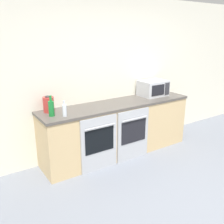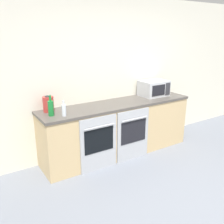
{
  "view_description": "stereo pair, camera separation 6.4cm",
  "coord_description": "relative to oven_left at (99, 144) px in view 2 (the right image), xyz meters",
  "views": [
    {
      "loc": [
        -2.26,
        -1.43,
        2.02
      ],
      "look_at": [
        -0.12,
        1.84,
        0.77
      ],
      "focal_mm": 40.0,
      "sensor_mm": 36.0,
      "label": 1
    },
    {
      "loc": [
        -2.21,
        -1.46,
        2.02
      ],
      "look_at": [
        -0.12,
        1.84,
        0.77
      ],
      "focal_mm": 40.0,
      "sensor_mm": 36.0,
      "label": 2
    }
  ],
  "objects": [
    {
      "name": "kettle",
      "position": [
        -0.57,
        0.47,
        0.59
      ],
      "size": [
        0.16,
        0.16,
        0.24
      ],
      "color": "#B2332D",
      "rests_on": "counter_back"
    },
    {
      "name": "microwave",
      "position": [
        1.39,
        0.39,
        0.61
      ],
      "size": [
        0.49,
        0.37,
        0.28
      ],
      "color": "#B7BABF",
      "rests_on": "counter_back"
    },
    {
      "name": "wall_back",
      "position": [
        0.56,
        0.65,
        0.87
      ],
      "size": [
        10.0,
        0.06,
        2.6
      ],
      "color": "silver",
      "rests_on": "ground_plane"
    },
    {
      "name": "bottle_green",
      "position": [
        -0.6,
        0.27,
        0.59
      ],
      "size": [
        0.08,
        0.08,
        0.29
      ],
      "color": "#19722D",
      "rests_on": "counter_back"
    },
    {
      "name": "bottle_clear",
      "position": [
        -0.45,
        0.17,
        0.56
      ],
      "size": [
        0.06,
        0.06,
        0.23
      ],
      "color": "silver",
      "rests_on": "counter_back"
    },
    {
      "name": "oven_right",
      "position": [
        0.64,
        0.0,
        0.0
      ],
      "size": [
        0.61,
        0.06,
        0.85
      ],
      "color": "#A8AAAF",
      "rests_on": "ground_plane"
    },
    {
      "name": "oven_left",
      "position": [
        0.0,
        0.0,
        0.0
      ],
      "size": [
        0.61,
        0.06,
        0.85
      ],
      "color": "#A8AAAF",
      "rests_on": "ground_plane"
    },
    {
      "name": "ground_plane",
      "position": [
        0.56,
        -1.52,
        -0.43
      ],
      "size": [
        16.0,
        16.0,
        0.0
      ],
      "primitive_type": "plane",
      "color": "slate"
    },
    {
      "name": "counter_back",
      "position": [
        0.56,
        0.32,
        0.02
      ],
      "size": [
        2.67,
        0.63,
        0.91
      ],
      "color": "tan",
      "rests_on": "ground_plane"
    }
  ]
}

